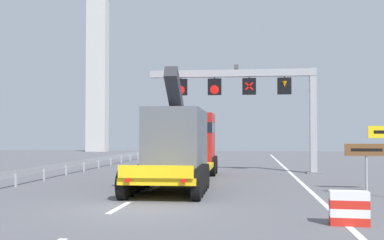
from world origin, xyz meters
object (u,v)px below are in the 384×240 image
Objects in this scene: tourist_info_sign_brown at (366,154)px; bridge_pylon_distant at (98,11)px; overhead_lane_gantry at (254,90)px; heavy_haul_truck_yellow at (184,142)px; crash_barrier_striped at (349,208)px.

bridge_pylon_distant reaches higher than tourist_info_sign_brown.
overhead_lane_gantry is at bearing -59.16° from bridge_pylon_distant.
heavy_haul_truck_yellow is 49.66m from bridge_pylon_distant.
bridge_pylon_distant is at bearing 113.14° from heavy_haul_truck_yellow.
overhead_lane_gantry is 0.76× the size of heavy_haul_truck_yellow.
heavy_haul_truck_yellow is at bearing -121.56° from overhead_lane_gantry.
bridge_pylon_distant is (-26.53, 45.63, 18.56)m from tourist_info_sign_brown.
heavy_haul_truck_yellow reaches higher than tourist_info_sign_brown.
overhead_lane_gantry is 0.27× the size of bridge_pylon_distant.
crash_barrier_striped is at bearing -105.98° from tourist_info_sign_brown.
tourist_info_sign_brown is at bearing 74.02° from crash_barrier_striped.
tourist_info_sign_brown reaches higher than crash_barrier_striped.
overhead_lane_gantry reaches higher than heavy_haul_truck_yellow.
bridge_pylon_distant reaches higher than heavy_haul_truck_yellow.
overhead_lane_gantry reaches higher than tourist_info_sign_brown.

